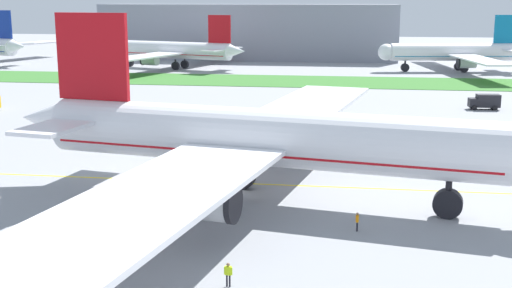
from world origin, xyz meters
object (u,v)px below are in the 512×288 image
Objects in this scene: ground_crew_wingwalker_port at (228,272)px; service_truck_catering_van at (450,130)px; ground_crew_marshaller_front at (144,172)px; parked_airliner_far_centre at (173,50)px; airliner_foreground at (259,139)px; service_truck_baggage_loader at (485,101)px; parked_airliner_far_right at (455,53)px; ground_crew_wingwalker_starboard at (357,220)px.

service_truck_catering_van reaches higher than ground_crew_wingwalker_port.
parked_airliner_far_centre reaches higher than ground_crew_marshaller_front.
service_truck_baggage_loader is at bearing 61.71° from airliner_foreground.
parked_airliner_far_centre reaches higher than service_truck_catering_van.
ground_crew_wingwalker_port is 88.38m from service_truck_baggage_loader.
service_truck_catering_van is 0.09× the size of parked_airliner_far_right.
ground_crew_wingwalker_port is 1.12× the size of ground_crew_marshaller_front.
ground_crew_wingwalker_port is 151.54m from parked_airliner_far_centre.
service_truck_baggage_loader is 98.16m from parked_airliner_far_centre.
parked_airliner_far_centre is at bearing 103.59° from ground_crew_marshaller_front.
airliner_foreground is 15.78× the size of service_truck_baggage_loader.
ground_crew_marshaller_front is 0.26× the size of service_truck_catering_van.
service_truck_baggage_loader is 30.80m from service_truck_catering_van.
ground_crew_wingwalker_port is 0.03× the size of parked_airliner_far_right.
parked_airliner_far_right is (35.89, 148.70, 4.17)m from ground_crew_wingwalker_port.
ground_crew_marshaller_front is at bearing 158.40° from airliner_foreground.
ground_crew_wingwalker_port is at bearing -87.90° from airliner_foreground.
parked_airliner_far_centre reaches higher than ground_crew_wingwalker_port.
ground_crew_wingwalker_port is at bearing -124.76° from ground_crew_wingwalker_starboard.
service_truck_baggage_loader is at bearing 50.18° from ground_crew_marshaller_front.
parked_airliner_far_right reaches higher than service_truck_baggage_loader.
parked_airliner_far_right is at bearing 73.97° from airliner_foreground.
parked_airliner_far_centre is (-42.31, 124.13, -1.00)m from airliner_foreground.
ground_crew_wingwalker_starboard is at bearing -30.18° from ground_crew_marshaller_front.
ground_crew_marshaller_front is (-13.60, 5.39, -5.27)m from airliner_foreground.
ground_crew_wingwalker_starboard is 0.30× the size of service_truck_baggage_loader.
service_truck_baggage_loader is at bearing -39.89° from parked_airliner_far_centre.
parked_airliner_far_right is at bearing 2.52° from parked_airliner_far_centre.
service_truck_baggage_loader is (32.17, 82.32, 0.43)m from ground_crew_wingwalker_port.
ground_crew_marshaller_front is at bearing -76.41° from parked_airliner_far_centre.
ground_crew_marshaller_front is at bearing -129.82° from service_truck_baggage_loader.
ground_crew_wingwalker_port is 0.31× the size of service_truck_baggage_loader.
airliner_foreground is 69.69m from service_truck_baggage_loader.
ground_crew_wingwalker_port is 1.05× the size of ground_crew_wingwalker_starboard.
ground_crew_marshaller_front is 0.02× the size of parked_airliner_far_right.
airliner_foreground reaches higher than ground_crew_wingwalker_port.
parked_airliner_far_right is at bearing 67.65° from ground_crew_marshaller_front.
service_truck_catering_van reaches higher than ground_crew_marshaller_front.
ground_crew_wingwalker_starboard is 0.28× the size of service_truck_catering_van.
service_truck_catering_van is at bearing 54.46° from airliner_foreground.
service_truck_catering_van is at bearing -54.67° from parked_airliner_far_centre.
parked_airliner_far_right reaches higher than parked_airliner_far_centre.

